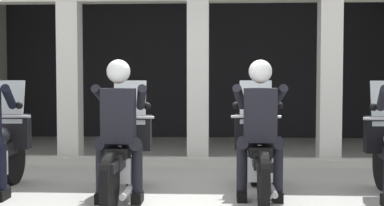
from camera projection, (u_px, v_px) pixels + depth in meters
name	position (u px, v px, depth m)	size (l,w,h in m)	color
ground_plane	(200.00, 159.00, 9.18)	(80.00, 80.00, 0.00)	#999993
station_building	(202.00, 45.00, 10.86)	(9.63, 4.00, 3.20)	black
kerb_strip	(197.00, 162.00, 8.50)	(9.13, 0.24, 0.12)	#B7B5AD
motorcycle_center_left	(124.00, 154.00, 6.29)	(0.62, 2.04, 1.35)	black
police_officer_center_left	(119.00, 118.00, 5.98)	(0.63, 0.61, 1.58)	black
motorcycle_center_right	(258.00, 153.00, 6.38)	(0.62, 2.04, 1.35)	black
police_officer_center_right	(260.00, 118.00, 6.08)	(0.63, 0.61, 1.58)	black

